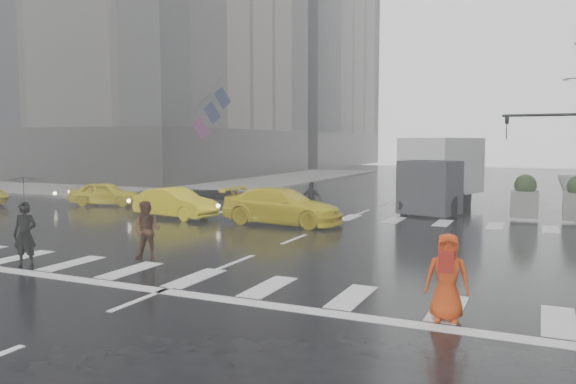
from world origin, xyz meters
The scene contains 15 objects.
ground centered at (0.00, 0.00, 0.00)m, with size 120.00×120.00×0.00m, color black.
sidewalk_nw centered at (-19.50, 17.50, 0.07)m, with size 35.00×35.00×0.15m, color slate.
building_nw_far centered at (-29.00, 56.00, 20.19)m, with size 26.05×26.05×44.00m.
road_markings centered at (0.00, 0.00, 0.01)m, with size 18.00×48.00×0.01m, color silver, non-canonical shape.
planter_west centered at (7.00, 8.20, 0.98)m, with size 1.10×1.10×1.80m.
flag_cluster centered at (-15.08, 18.50, 5.64)m, with size 2.87×3.06×4.69m.
pedestrian_black centered at (-4.80, -6.80, 1.59)m, with size 1.23×1.24×2.43m.
pedestrian_brown centered at (-2.47, -4.69, 0.83)m, with size 0.80×0.63×1.66m, color #462719.
pedestrian_orange centered at (6.09, -6.80, 0.83)m, with size 0.88×0.65×1.64m.
pedestrian_far_a centered at (-1.38, 5.00, 0.80)m, with size 0.94×0.57×1.60m, color black.
pedestrian_far_b centered at (3.88, 8.01, 0.74)m, with size 0.96×0.53×1.48m, color black.
taxi_front centered at (-13.12, 5.32, 0.62)m, with size 1.46×3.62×1.23m, color yellow.
taxi_mid centered at (-6.89, 2.77, 0.65)m, with size 1.38×3.96×1.31m, color yellow.
taxi_rear centered at (-1.86, 3.04, 0.73)m, with size 2.04×4.43×1.45m, color yellow.
box_truck centered at (3.06, 10.49, 1.87)m, with size 2.47×6.59×3.50m.
Camera 1 is at (7.61, -17.29, 3.32)m, focal length 35.00 mm.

